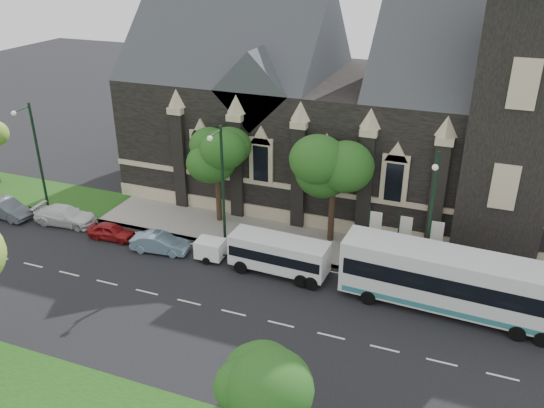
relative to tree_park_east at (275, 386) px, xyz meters
The scene contains 19 objects.
ground 12.10m from the tree_park_east, 123.52° to the left, with size 160.00×160.00×0.00m, color black.
sidewalk 20.33m from the tree_park_east, 108.16° to the left, with size 80.00×5.00×0.15m, color #9B938C.
museum 28.35m from the tree_park_east, 92.16° to the left, with size 40.00×17.70×29.90m.
tree_park_east is the anchor object (origin of this frame).
tree_walk_right 20.29m from the tree_park_east, 98.42° to the left, with size 4.08×4.08×7.80m.
tree_walk_left 23.36m from the tree_park_east, 120.87° to the left, with size 3.91×3.91×7.64m.
street_lamp_near 16.86m from the tree_park_east, 76.89° to the left, with size 0.36×1.88×9.00m.
street_lamp_mid 19.32m from the tree_park_east, 121.79° to the left, with size 0.36×1.88×9.00m.
street_lamp_far 30.90m from the tree_park_east, 147.90° to the left, with size 0.36×1.88×9.00m.
banner_flag_left 18.46m from the tree_park_east, 89.65° to the left, with size 0.90×0.10×4.00m.
banner_flag_center 18.58m from the tree_park_east, 83.43° to the left, with size 0.90×0.10×4.00m.
banner_flag_right 18.91m from the tree_park_east, 77.35° to the left, with size 0.90×0.10×4.00m.
tour_coach 15.52m from the tree_park_east, 68.24° to the left, with size 13.05×3.49×3.77m.
shuttle_bus 15.68m from the tree_park_east, 109.74° to the left, with size 6.63×2.56×2.53m.
box_trailer 18.05m from the tree_park_east, 125.39° to the left, with size 2.77×1.62×1.47m.
sedan 20.25m from the tree_park_east, 134.91° to the left, with size 1.44×4.14×1.37m, color #7D9CB5.
car_far_red 23.70m from the tree_park_east, 141.91° to the left, with size 1.44×3.58×1.22m, color maroon.
car_far_white 27.93m from the tree_park_east, 146.80° to the left, with size 2.01×4.94×1.43m, color silver.
car_far_grey 32.08m from the tree_park_east, 153.00° to the left, with size 1.58×4.52×1.49m, color #4D545A.
Camera 1 is at (11.91, -24.60, 20.05)m, focal length 36.90 mm.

